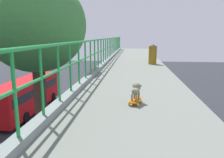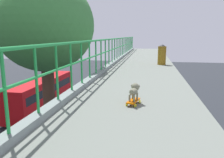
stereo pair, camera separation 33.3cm
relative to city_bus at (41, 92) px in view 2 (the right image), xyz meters
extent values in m
cube|color=slate|center=(10.17, -16.51, 4.01)|extent=(2.76, 38.30, 0.40)
cube|color=gray|center=(8.84, -16.51, 4.27)|extent=(0.20, 36.38, 0.12)
cylinder|color=green|center=(8.84, -16.51, 5.35)|extent=(0.06, 36.38, 0.06)
cylinder|color=green|center=(8.84, -16.51, 4.89)|extent=(0.04, 36.38, 0.04)
cylinder|color=green|center=(8.84, -17.25, 4.84)|extent=(0.04, 0.04, 1.02)
cylinder|color=green|center=(8.84, -16.51, 4.84)|extent=(0.04, 0.04, 1.02)
cylinder|color=green|center=(8.84, -15.77, 4.84)|extent=(0.04, 0.04, 1.02)
cylinder|color=green|center=(8.84, -15.03, 4.84)|extent=(0.04, 0.04, 1.02)
cylinder|color=green|center=(8.84, -14.29, 4.84)|extent=(0.04, 0.04, 1.02)
cylinder|color=green|center=(8.84, -13.55, 4.84)|extent=(0.04, 0.04, 1.02)
cylinder|color=green|center=(8.84, -12.81, 4.84)|extent=(0.04, 0.04, 1.02)
cylinder|color=green|center=(8.84, -12.07, 4.84)|extent=(0.04, 0.04, 1.02)
cylinder|color=green|center=(8.84, -11.33, 4.84)|extent=(0.04, 0.04, 1.02)
cylinder|color=green|center=(8.84, -10.60, 4.84)|extent=(0.04, 0.04, 1.02)
cylinder|color=green|center=(8.84, -9.86, 4.84)|extent=(0.04, 0.04, 1.02)
cylinder|color=green|center=(8.84, -9.12, 4.84)|extent=(0.04, 0.04, 1.02)
cylinder|color=green|center=(8.84, -8.38, 4.84)|extent=(0.04, 0.04, 1.02)
cylinder|color=green|center=(8.84, -7.64, 4.84)|extent=(0.04, 0.04, 1.02)
cylinder|color=green|center=(8.84, -6.90, 4.84)|extent=(0.04, 0.04, 1.02)
cylinder|color=green|center=(8.84, -6.16, 4.84)|extent=(0.04, 0.04, 1.02)
cylinder|color=green|center=(8.84, -5.42, 4.84)|extent=(0.04, 0.04, 1.02)
cylinder|color=green|center=(8.84, -4.68, 4.84)|extent=(0.04, 0.04, 1.02)
cylinder|color=green|center=(8.84, -3.94, 4.84)|extent=(0.04, 0.04, 1.02)
cylinder|color=green|center=(8.84, -3.21, 4.84)|extent=(0.04, 0.04, 1.02)
cylinder|color=green|center=(8.84, -2.47, 4.84)|extent=(0.04, 0.04, 1.02)
cylinder|color=green|center=(8.84, -1.73, 4.84)|extent=(0.04, 0.04, 1.02)
cylinder|color=green|center=(8.84, -0.99, 4.84)|extent=(0.04, 0.04, 1.02)
cylinder|color=green|center=(8.84, -0.25, 4.84)|extent=(0.04, 0.04, 1.02)
cylinder|color=green|center=(8.84, 0.49, 4.84)|extent=(0.04, 0.04, 1.02)
cylinder|color=green|center=(8.84, 1.23, 4.84)|extent=(0.04, 0.04, 1.02)
cylinder|color=black|center=(2.71, -8.94, -1.43)|extent=(0.20, 0.67, 0.67)
cube|color=red|center=(0.00, 0.00, -0.08)|extent=(2.49, 10.22, 2.81)
cube|color=black|center=(0.00, 0.00, 0.41)|extent=(2.51, 9.41, 0.70)
cylinder|color=black|center=(1.20, 3.57, -1.28)|extent=(0.28, 0.96, 0.96)
cylinder|color=black|center=(-1.20, 3.57, -1.28)|extent=(0.28, 0.96, 0.96)
cylinder|color=black|center=(1.20, -2.82, -1.28)|extent=(0.28, 0.96, 0.96)
cylinder|color=black|center=(-1.20, -2.82, -1.28)|extent=(0.28, 0.96, 0.96)
cylinder|color=#513426|center=(6.53, -11.47, 1.55)|extent=(0.48, 0.48, 6.63)
ellipsoid|color=#418542|center=(6.53, -11.47, 5.89)|extent=(3.74, 3.74, 3.53)
cube|color=#E16202|center=(10.22, -15.47, 4.29)|extent=(0.25, 0.43, 0.02)
cylinder|color=yellow|center=(10.34, -15.36, 4.24)|extent=(0.04, 0.06, 0.06)
cylinder|color=yellow|center=(10.17, -15.32, 4.24)|extent=(0.04, 0.06, 0.06)
cylinder|color=yellow|center=(10.27, -15.62, 4.24)|extent=(0.04, 0.06, 0.06)
cylinder|color=yellow|center=(10.11, -15.58, 4.24)|extent=(0.04, 0.06, 0.06)
cylinder|color=#75745C|center=(10.29, -15.40, 4.36)|extent=(0.04, 0.04, 0.13)
cylinder|color=#75745C|center=(10.20, -15.38, 4.36)|extent=(0.04, 0.04, 0.13)
cylinder|color=#75745C|center=(10.24, -15.58, 4.36)|extent=(0.04, 0.04, 0.13)
cylinder|color=#75745C|center=(10.16, -15.56, 4.36)|extent=(0.04, 0.04, 0.13)
ellipsoid|color=#75745C|center=(10.22, -15.48, 4.47)|extent=(0.20, 0.28, 0.13)
sphere|color=#75745C|center=(10.25, -15.37, 4.53)|extent=(0.15, 0.15, 0.15)
ellipsoid|color=slate|center=(10.27, -15.31, 4.52)|extent=(0.07, 0.08, 0.05)
sphere|color=#75745C|center=(10.31, -15.39, 4.55)|extent=(0.06, 0.06, 0.06)
sphere|color=#75745C|center=(10.19, -15.36, 4.55)|extent=(0.06, 0.06, 0.06)
sphere|color=#75745C|center=(10.19, -15.61, 4.51)|extent=(0.07, 0.07, 0.07)
cylinder|color=#8C6317|center=(11.02, -9.43, 4.62)|extent=(0.36, 0.36, 0.82)
cone|color=black|center=(11.02, -9.43, 5.06)|extent=(0.37, 0.37, 0.10)
camera|label=1|loc=(10.18, -19.55, 5.51)|focal=35.33mm
camera|label=2|loc=(10.51, -19.50, 5.51)|focal=35.33mm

